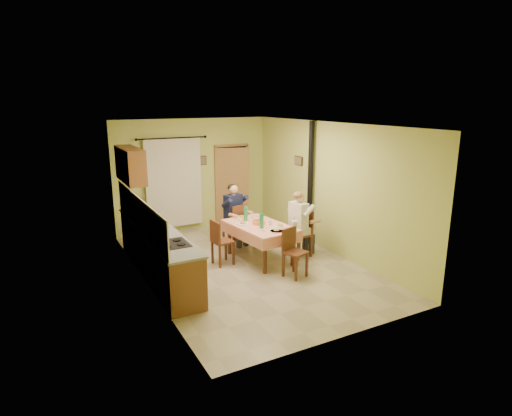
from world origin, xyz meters
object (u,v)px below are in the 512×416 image
man_right (300,216)px  chair_left (222,251)px  dining_table (260,242)px  chair_near (295,262)px  chair_right (299,243)px  stove_flue (310,200)px  man_far (234,208)px  chair_far (235,233)px

man_right → chair_left: bearing=69.8°
man_right → dining_table: bearing=68.1°
chair_near → chair_right: chair_right is taller
chair_left → stove_flue: (2.30, 0.27, 0.74)m
chair_left → man_far: 1.33m
chair_near → man_far: size_ratio=0.67×
dining_table → chair_far: (-0.07, 1.07, -0.09)m
man_far → chair_near: bearing=-99.6°
chair_near → stove_flue: size_ratio=0.33×
man_right → chair_right: bearing=-90.0°
chair_right → chair_near: bearing=133.4°
chair_near → man_right: 1.24m
man_far → man_right: (0.90, -1.29, 0.00)m
chair_right → stove_flue: bearing=-55.6°
dining_table → chair_near: bearing=-87.8°
stove_flue → chair_far: bearing=157.2°
man_right → chair_near: bearing=133.9°
chair_far → man_right: man_right is taller
dining_table → man_far: bearing=87.4°
stove_flue → chair_left: bearing=-173.3°
chair_right → chair_left: bearing=70.0°
chair_left → stove_flue: size_ratio=0.33×
dining_table → chair_near: size_ratio=1.82×
chair_far → chair_right: 1.57m
chair_left → dining_table: bearing=74.0°
dining_table → chair_right: 0.88m
man_far → chair_right: bearing=-70.3°
chair_far → chair_left: bearing=-143.5°
chair_right → stove_flue: (0.66, 0.61, 0.73)m
chair_far → dining_table: bearing=-102.2°
chair_near → man_right: man_right is taller
man_right → stove_flue: (0.68, 0.61, 0.15)m
stove_flue → chair_right: bearing=-137.4°
chair_far → stove_flue: size_ratio=0.35×
dining_table → stove_flue: bearing=8.9°
stove_flue → man_far: bearing=156.8°
chair_far → chair_left: size_ratio=1.05×
dining_table → chair_far: bearing=87.3°
man_right → man_far: bearing=26.8°
chair_left → man_far: man_far is taller
chair_far → chair_right: size_ratio=0.99×
chair_left → man_right: 1.76m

